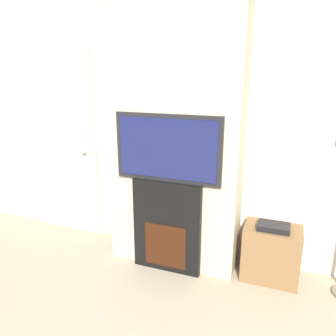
# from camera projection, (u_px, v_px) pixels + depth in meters

# --- Properties ---
(wall_back) EXTENTS (6.00, 0.06, 2.70)m
(wall_back) POSITION_uv_depth(u_px,v_px,m) (184.00, 123.00, 3.22)
(wall_back) COLOR silver
(wall_back) RESTS_ON ground_plane
(chimney_breast) EXTENTS (1.23, 0.41, 2.70)m
(chimney_breast) POSITION_uv_depth(u_px,v_px,m) (176.00, 127.00, 3.01)
(chimney_breast) COLOR beige
(chimney_breast) RESTS_ON ground_plane
(fireplace) EXTENTS (0.65, 0.15, 0.89)m
(fireplace) POSITION_uv_depth(u_px,v_px,m) (168.00, 226.00, 3.08)
(fireplace) COLOR black
(fireplace) RESTS_ON ground_plane
(television) EXTENTS (0.98, 0.07, 0.60)m
(television) POSITION_uv_depth(u_px,v_px,m) (168.00, 148.00, 2.87)
(television) COLOR black
(television) RESTS_ON fireplace
(media_stand) EXTENTS (0.50, 0.33, 0.56)m
(media_stand) POSITION_uv_depth(u_px,v_px,m) (271.00, 252.00, 2.97)
(media_stand) COLOR brown
(media_stand) RESTS_ON ground_plane
(entry_door) EXTENTS (0.86, 0.09, 2.06)m
(entry_door) POSITION_uv_depth(u_px,v_px,m) (64.00, 145.00, 3.75)
(entry_door) COLOR #BCB7AD
(entry_door) RESTS_ON ground_plane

